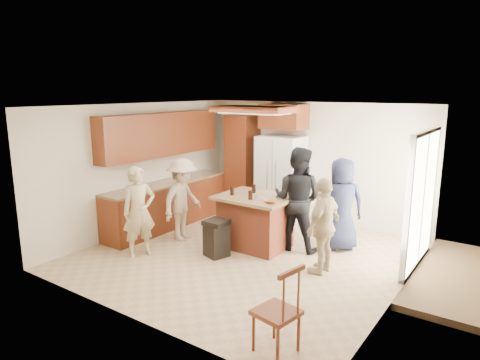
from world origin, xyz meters
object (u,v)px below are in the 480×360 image
Objects in this scene: person_front_left at (139,212)px; trash_bin at (217,238)px; person_behind_right at (341,204)px; person_counter at (183,200)px; refrigerator at (281,178)px; person_side_right at (324,226)px; spindle_chair at (278,313)px; person_behind_left at (298,199)px; kitchen_island at (255,221)px.

trash_bin is at bearing -32.27° from person_front_left.
person_counter is (-2.59, -1.19, -0.05)m from person_behind_right.
refrigerator reaches higher than person_behind_right.
person_side_right is at bearing 59.00° from person_behind_right.
trash_bin is (0.16, -2.44, -0.58)m from refrigerator.
spindle_chair is at bearing 16.62° from person_side_right.
trash_bin is 2.81m from spindle_chair.
person_counter is at bearing -82.94° from person_side_right.
refrigerator is 4.83m from spindle_chair.
trash_bin is at bearing 4.08° from person_behind_right.
person_counter is (-1.97, -0.77, -0.14)m from person_behind_left.
kitchen_island reaches higher than trash_bin.
person_counter is (0.06, 1.00, 0.00)m from person_front_left.
person_counter is 1.15m from trash_bin.
trash_bin is at bearing -111.70° from kitchen_island.
person_front_left is 2.70m from person_behind_left.
trash_bin is (1.02, -0.29, -0.44)m from person_counter.
kitchen_island is at bearing -76.21° from person_counter.
person_behind_right is at bearing 43.20° from trash_bin.
refrigerator reaches higher than person_counter.
person_behind_left is 2.87× the size of trash_bin.
kitchen_island is (-1.28, -0.74, -0.34)m from person_behind_right.
spindle_chair is at bearing -83.20° from person_front_left.
person_side_right is 0.97× the size of person_counter.
person_behind_right is at bearing -167.22° from person_side_right.
trash_bin is at bearing -72.03° from person_side_right.
trash_bin is 0.63× the size of spindle_chair.
person_counter reaches higher than person_front_left.
person_side_right is 1.83m from trash_bin.
spindle_chair is (3.21, -2.06, -0.31)m from person_counter.
person_behind_right is (2.66, 2.18, 0.05)m from person_front_left.
person_front_left is 1.53× the size of spindle_chair.
refrigerator reaches higher than trash_bin.
person_front_left is 1.00× the size of person_counter.
person_front_left is 0.85× the size of refrigerator.
person_behind_right is at bearing 100.70° from spindle_chair.
person_counter is at bearing 163.84° from trash_bin.
person_side_right is at bearing -13.02° from kitchen_island.
person_front_left reaches higher than person_side_right.
person_behind_left is 1.21× the size of person_side_right.
refrigerator is 2.86× the size of trash_bin.
person_front_left is at bearing -133.64° from kitchen_island.
kitchen_island is (1.31, 0.45, -0.29)m from person_counter.
person_counter reaches higher than kitchen_island.
kitchen_island is at bearing -75.02° from refrigerator.
refrigerator is at bearing 119.23° from spindle_chair.
refrigerator is at bearing 93.72° from trash_bin.
person_side_right is 2.78m from refrigerator.
person_front_left is at bearing 171.28° from person_counter.
person_front_left is 2.01m from kitchen_island.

